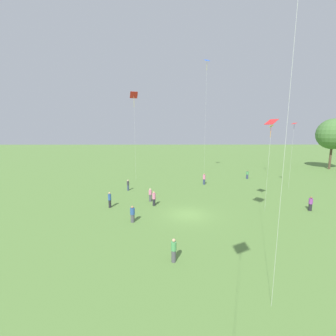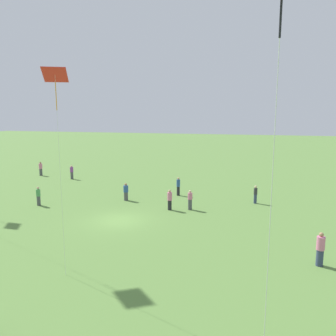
{
  "view_description": "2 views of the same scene",
  "coord_description": "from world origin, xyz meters",
  "px_view_note": "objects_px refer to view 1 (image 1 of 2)",
  "views": [
    {
      "loc": [
        23.22,
        -2.41,
        9.09
      ],
      "look_at": [
        1.67,
        -2.23,
        5.45
      ],
      "focal_mm": 24.0,
      "sensor_mm": 36.0,
      "label": 1
    },
    {
      "loc": [
        -10.66,
        22.43,
        8.1
      ],
      "look_at": [
        -3.12,
        -2.97,
        3.83
      ],
      "focal_mm": 35.0,
      "sensor_mm": 36.0,
      "label": 2
    }
  ],
  "objects_px": {
    "person_4": "(311,204)",
    "kite_6": "(271,129)",
    "person_7": "(247,175)",
    "kite_5": "(271,124)",
    "person_1": "(133,214)",
    "kite_1": "(207,68)",
    "kite_4": "(294,128)",
    "person_2": "(128,185)",
    "person_5": "(154,199)",
    "person_6": "(110,200)",
    "person_8": "(174,250)",
    "kite_2": "(134,97)",
    "person_3": "(150,195)",
    "person_0": "(204,179)"
  },
  "relations": [
    {
      "from": "person_4",
      "to": "kite_6",
      "type": "bearing_deg",
      "value": -82.55
    },
    {
      "from": "person_4",
      "to": "person_7",
      "type": "xyz_separation_m",
      "value": [
        -17.05,
        -1.12,
        -0.02
      ]
    },
    {
      "from": "kite_5",
      "to": "person_7",
      "type": "bearing_deg",
      "value": -174.72
    },
    {
      "from": "person_1",
      "to": "kite_1",
      "type": "height_order",
      "value": "kite_1"
    },
    {
      "from": "kite_6",
      "to": "kite_4",
      "type": "bearing_deg",
      "value": 81.85
    },
    {
      "from": "person_2",
      "to": "person_5",
      "type": "bearing_deg",
      "value": 12.25
    },
    {
      "from": "person_1",
      "to": "person_6",
      "type": "height_order",
      "value": "person_6"
    },
    {
      "from": "person_2",
      "to": "person_8",
      "type": "bearing_deg",
      "value": -0.79
    },
    {
      "from": "person_5",
      "to": "kite_4",
      "type": "bearing_deg",
      "value": 66.93
    },
    {
      "from": "person_4",
      "to": "kite_2",
      "type": "bearing_deg",
      "value": -16.71
    },
    {
      "from": "person_6",
      "to": "kite_1",
      "type": "height_order",
      "value": "kite_1"
    },
    {
      "from": "person_3",
      "to": "kite_5",
      "type": "bearing_deg",
      "value": 68.01
    },
    {
      "from": "kite_4",
      "to": "kite_6",
      "type": "distance_m",
      "value": 10.66
    },
    {
      "from": "person_2",
      "to": "person_5",
      "type": "distance_m",
      "value": 8.26
    },
    {
      "from": "person_3",
      "to": "person_8",
      "type": "height_order",
      "value": "person_8"
    },
    {
      "from": "person_0",
      "to": "person_5",
      "type": "relative_size",
      "value": 1.06
    },
    {
      "from": "kite_1",
      "to": "kite_6",
      "type": "height_order",
      "value": "kite_1"
    },
    {
      "from": "person_3",
      "to": "kite_4",
      "type": "height_order",
      "value": "kite_4"
    },
    {
      "from": "person_3",
      "to": "kite_2",
      "type": "distance_m",
      "value": 18.93
    },
    {
      "from": "kite_1",
      "to": "kite_5",
      "type": "distance_m",
      "value": 22.58
    },
    {
      "from": "person_3",
      "to": "person_6",
      "type": "distance_m",
      "value": 5.18
    },
    {
      "from": "person_0",
      "to": "person_6",
      "type": "bearing_deg",
      "value": 70.8
    },
    {
      "from": "person_2",
      "to": "kite_1",
      "type": "bearing_deg",
      "value": 109.17
    },
    {
      "from": "kite_4",
      "to": "person_1",
      "type": "bearing_deg",
      "value": -41.55
    },
    {
      "from": "person_0",
      "to": "kite_1",
      "type": "relative_size",
      "value": 0.09
    },
    {
      "from": "person_2",
      "to": "kite_1",
      "type": "xyz_separation_m",
      "value": [
        -10.62,
        13.35,
        19.56
      ]
    },
    {
      "from": "person_6",
      "to": "kite_2",
      "type": "relative_size",
      "value": 0.12
    },
    {
      "from": "person_3",
      "to": "person_4",
      "type": "xyz_separation_m",
      "value": [
        3.54,
        18.5,
        -0.03
      ]
    },
    {
      "from": "person_7",
      "to": "kite_4",
      "type": "height_order",
      "value": "kite_4"
    },
    {
      "from": "person_4",
      "to": "kite_1",
      "type": "bearing_deg",
      "value": -46.19
    },
    {
      "from": "person_5",
      "to": "person_6",
      "type": "distance_m",
      "value": 5.25
    },
    {
      "from": "person_3",
      "to": "kite_4",
      "type": "distance_m",
      "value": 23.71
    },
    {
      "from": "person_7",
      "to": "kite_1",
      "type": "bearing_deg",
      "value": 91.49
    },
    {
      "from": "person_5",
      "to": "kite_5",
      "type": "xyz_separation_m",
      "value": [
        1.87,
        12.74,
        8.81
      ]
    },
    {
      "from": "person_0",
      "to": "person_6",
      "type": "height_order",
      "value": "person_0"
    },
    {
      "from": "person_2",
      "to": "kite_4",
      "type": "distance_m",
      "value": 26.44
    },
    {
      "from": "person_5",
      "to": "kite_6",
      "type": "distance_m",
      "value": 30.01
    },
    {
      "from": "person_1",
      "to": "kite_2",
      "type": "height_order",
      "value": "kite_2"
    },
    {
      "from": "person_1",
      "to": "kite_6",
      "type": "relative_size",
      "value": 0.17
    },
    {
      "from": "person_7",
      "to": "person_8",
      "type": "bearing_deg",
      "value": 170.33
    },
    {
      "from": "person_2",
      "to": "kite_6",
      "type": "xyz_separation_m",
      "value": [
        -11.33,
        26.49,
        8.51
      ]
    },
    {
      "from": "person_4",
      "to": "kite_1",
      "type": "relative_size",
      "value": 0.08
    },
    {
      "from": "person_8",
      "to": "person_4",
      "type": "bearing_deg",
      "value": -9.98
    },
    {
      "from": "person_3",
      "to": "person_7",
      "type": "height_order",
      "value": "person_3"
    },
    {
      "from": "person_7",
      "to": "kite_6",
      "type": "relative_size",
      "value": 0.16
    },
    {
      "from": "person_7",
      "to": "kite_1",
      "type": "height_order",
      "value": "kite_1"
    },
    {
      "from": "person_6",
      "to": "person_8",
      "type": "bearing_deg",
      "value": 55.98
    },
    {
      "from": "kite_1",
      "to": "kite_2",
      "type": "bearing_deg",
      "value": -132.75
    },
    {
      "from": "person_5",
      "to": "kite_4",
      "type": "xyz_separation_m",
      "value": [
        -7.81,
        20.69,
        8.49
      ]
    },
    {
      "from": "person_6",
      "to": "kite_4",
      "type": "distance_m",
      "value": 28.51
    }
  ]
}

